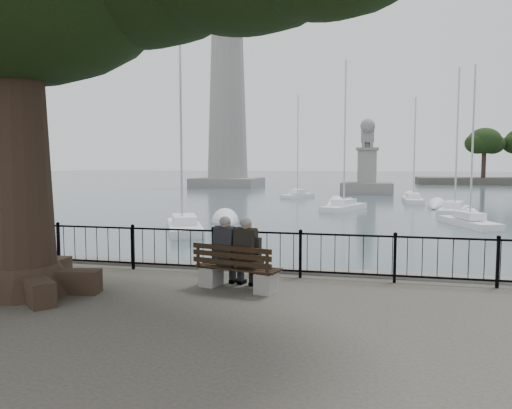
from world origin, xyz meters
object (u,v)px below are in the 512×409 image
(person_right, at_px, (249,256))
(lighthouse, at_px, (227,104))
(bench, at_px, (237,274))
(person_left, at_px, (229,254))
(lion_monument, at_px, (367,175))

(person_right, relative_size, lighthouse, 0.05)
(bench, height_order, person_left, person_left)
(bench, bearing_deg, lighthouse, 106.41)
(person_left, xyz_separation_m, lighthouse, (-17.70, 60.65, 10.25))
(person_left, height_order, lion_monument, lion_monument)
(bench, bearing_deg, person_left, 143.02)
(person_left, height_order, lighthouse, lighthouse)
(lighthouse, height_order, lion_monument, lighthouse)
(bench, height_order, lighthouse, lighthouse)
(lion_monument, bearing_deg, person_right, -92.17)
(bench, relative_size, lighthouse, 0.06)
(person_left, bearing_deg, person_right, -14.42)
(bench, bearing_deg, person_right, 9.27)
(person_right, distance_m, lighthouse, 64.25)
(lighthouse, bearing_deg, person_left, -73.73)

